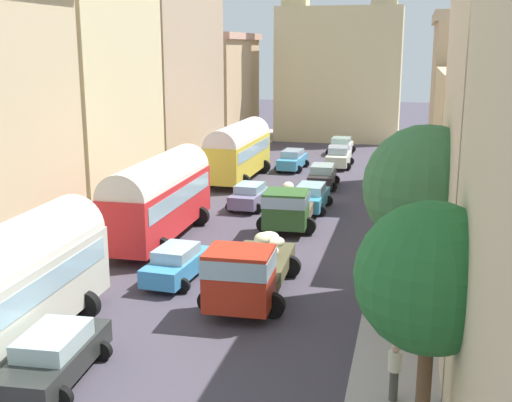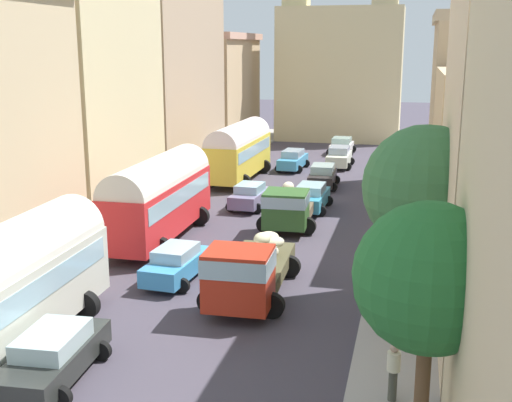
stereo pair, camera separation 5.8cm
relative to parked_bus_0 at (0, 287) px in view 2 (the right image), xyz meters
The scene contains 26 objects.
ground_plane 21.00m from the parked_bus_0, 77.82° to the left, with size 154.00×154.00×0.00m, color #443E4A.
sidewalk_left 20.72m from the parked_bus_0, 97.93° to the left, with size 2.50×70.00×0.14m, color #A9A198.
sidewalk_right 23.60m from the parked_bus_0, 60.28° to the left, with size 2.50×70.00×0.14m, color #ABA3A3.
building_left_2 20.15m from the parked_bus_0, 108.44° to the left, with size 4.30×10.39×12.43m.
building_left_3 32.25m from the parked_bus_0, 102.52° to the left, with size 5.65×13.75×13.78m.
building_left_4 45.74m from the parked_bus_0, 98.94° to the left, with size 6.59×12.32×10.48m.
building_right_2 22.59m from the parked_bus_0, 47.93° to the left, with size 4.36×11.62×8.17m.
building_right_3 31.61m from the parked_bus_0, 61.57° to the left, with size 4.52×9.49×11.29m.
distant_church 50.21m from the parked_bus_0, 84.94° to the left, with size 12.12×6.20×20.14m.
parked_bus_0 is the anchor object (origin of this frame).
parked_bus_1 12.67m from the parked_bus_0, 90.03° to the left, with size 3.31×9.33×4.10m.
parked_bus_2 27.66m from the parked_bus_0, 90.06° to the left, with size 3.33×9.27×4.05m.
cargo_truck_0 8.58m from the parked_bus_0, 43.45° to the left, with size 3.31×7.10×2.49m.
cargo_truck_1 17.33m from the parked_bus_0, 70.52° to the left, with size 3.22×6.83×2.24m.
car_0 21.23m from the parked_bus_0, 72.72° to the left, with size 2.29×4.12×1.52m.
car_1 27.29m from the parked_bus_0, 77.11° to the left, with size 2.31×3.98×1.54m.
car_2 34.89m from the parked_bus_0, 79.57° to the left, with size 2.24×4.10×1.65m.
car_3 41.20m from the parked_bus_0, 81.92° to the left, with size 2.40×3.77×1.47m.
car_4 2.87m from the parked_bus_0, 23.89° to the right, with size 2.48×4.46×1.49m.
car_5 8.03m from the parked_bus_0, 69.15° to the left, with size 2.29×3.89×1.45m.
car_6 20.05m from the parked_bus_0, 82.12° to the left, with size 2.31×3.68×1.46m.
car_7 32.55m from the parked_bus_0, 84.75° to the left, with size 2.26×4.26×1.54m.
pedestrian_0 25.68m from the parked_bus_0, 60.99° to the left, with size 0.46×0.46×1.79m.
pedestrian_2 11.72m from the parked_bus_0, ahead, with size 0.41×0.41×1.75m.
roadside_tree_0 12.82m from the parked_bus_0, 12.59° to the right, with size 3.23×3.23×6.20m.
roadside_tree_1 13.62m from the parked_bus_0, 23.08° to the left, with size 4.11×4.11×6.87m.
Camera 2 is at (7.39, -9.41, 9.28)m, focal length 45.52 mm.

